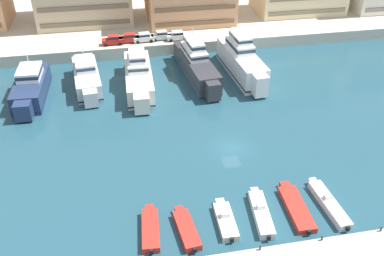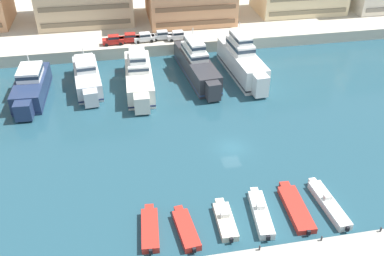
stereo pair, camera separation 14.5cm
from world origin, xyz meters
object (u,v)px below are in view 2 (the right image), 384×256
car_red_far_left (113,40)px  yacht_white_center (242,61)px  motorboat_white_center_left (261,213)px  yacht_ivory_mid_left (139,75)px  motorboat_red_left (186,229)px  motorboat_red_center (296,208)px  car_silver_center_left (162,35)px  motorboat_red_far_left (150,229)px  car_white_center (177,35)px  yacht_charcoal_center_left (197,64)px  yacht_silver_left (87,77)px  yacht_navy_far_left (31,87)px  motorboat_white_center_right (328,204)px  car_red_left (130,38)px  motorboat_cream_mid_left (225,220)px  car_white_mid_left (144,37)px

car_red_far_left → yacht_white_center: bearing=-29.8°
motorboat_white_center_left → yacht_ivory_mid_left: bearing=108.0°
yacht_ivory_mid_left → motorboat_white_center_left: yacht_ivory_mid_left is taller
motorboat_red_left → yacht_ivory_mid_left: bearing=93.6°
motorboat_red_center → car_silver_center_left: size_ratio=2.03×
motorboat_red_far_left → car_red_far_left: (-2.08, 47.54, 2.85)m
motorboat_red_far_left → car_white_center: bearing=77.4°
motorboat_white_center_left → car_white_center: (-1.91, 47.48, 2.77)m
yacht_charcoal_center_left → car_white_center: size_ratio=4.78×
motorboat_red_left → yacht_silver_left: bearing=106.8°
yacht_ivory_mid_left → yacht_charcoal_center_left: size_ratio=0.94×
yacht_navy_far_left → motorboat_red_center: bearing=-45.2°
motorboat_red_left → car_silver_center_left: 49.15m
motorboat_white_center_right → car_red_left: bearing=112.1°
yacht_silver_left → yacht_ivory_mid_left: 8.93m
car_silver_center_left → car_white_center: (3.06, -0.72, 0.00)m
motorboat_white_center_left → car_silver_center_left: (-4.96, 48.20, 2.77)m
motorboat_red_left → car_white_center: 48.76m
yacht_ivory_mid_left → motorboat_white_center_right: size_ratio=2.20×
motorboat_red_far_left → motorboat_cream_mid_left: bearing=-1.7°
yacht_navy_far_left → car_red_left: (17.16, 14.90, 1.36)m
motorboat_white_center_right → car_silver_center_left: bearing=105.3°
motorboat_white_center_left → car_red_far_left: (-14.56, 47.57, 2.77)m
yacht_white_center → car_white_center: 15.97m
motorboat_red_center → car_white_mid_left: (-12.74, 47.56, 2.89)m
car_red_far_left → motorboat_red_far_left: bearing=-87.5°
motorboat_red_center → car_silver_center_left: 48.96m
yacht_charcoal_center_left → motorboat_cream_mid_left: bearing=-96.1°
car_white_center → motorboat_cream_mid_left: bearing=-92.7°
motorboat_white_center_left → motorboat_cream_mid_left: bearing=-176.9°
yacht_silver_left → motorboat_cream_mid_left: (15.36, -35.50, -1.37)m
yacht_navy_far_left → motorboat_red_far_left: size_ratio=2.30×
yacht_navy_far_left → motorboat_white_center_left: bearing=-49.3°
motorboat_white_center_right → car_red_left: 51.91m
motorboat_red_far_left → motorboat_red_left: size_ratio=1.04×
motorboat_white_center_left → motorboat_red_far_left: bearing=179.9°
motorboat_red_far_left → car_white_mid_left: car_white_mid_left is taller
yacht_navy_far_left → motorboat_white_center_right: yacht_navy_far_left is taller
motorboat_white_center_right → car_white_mid_left: 50.65m
yacht_ivory_mid_left → motorboat_cream_mid_left: size_ratio=2.93×
motorboat_red_far_left → car_white_center: (10.58, 47.45, 2.85)m
motorboat_red_far_left → motorboat_white_center_right: 20.67m
yacht_ivory_mid_left → car_red_left: size_ratio=4.53×
motorboat_red_left → motorboat_red_center: motorboat_red_left is taller
yacht_silver_left → motorboat_red_far_left: (7.06, -35.25, -1.37)m
yacht_navy_far_left → motorboat_cream_mid_left: 41.30m
motorboat_white_center_right → motorboat_red_center: bearing=177.2°
yacht_ivory_mid_left → motorboat_red_center: 36.49m
car_red_left → car_white_mid_left: size_ratio=1.00×
yacht_navy_far_left → yacht_white_center: bearing=2.6°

